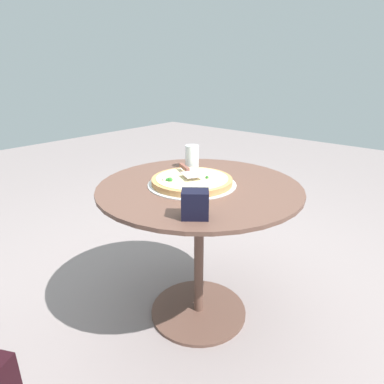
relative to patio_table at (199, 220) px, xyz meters
The scene contains 6 objects.
ground_plane 0.57m from the patio_table, ahead, with size 10.00×10.00×0.00m, color gray.
patio_table is the anchor object (origin of this frame).
pizza_on_tray 0.21m from the patio_table, 150.64° to the right, with size 0.43×0.43×0.05m.
pizza_server 0.26m from the patio_table, behind, with size 0.21×0.14×0.02m.
drinking_cup 0.39m from the patio_table, 137.72° to the left, with size 0.08×0.08×0.13m, color silver.
napkin_dispenser 0.44m from the patio_table, 53.01° to the right, with size 0.10×0.08×0.11m, color black.
Camera 1 is at (0.96, -1.17, 1.28)m, focal length 30.96 mm.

